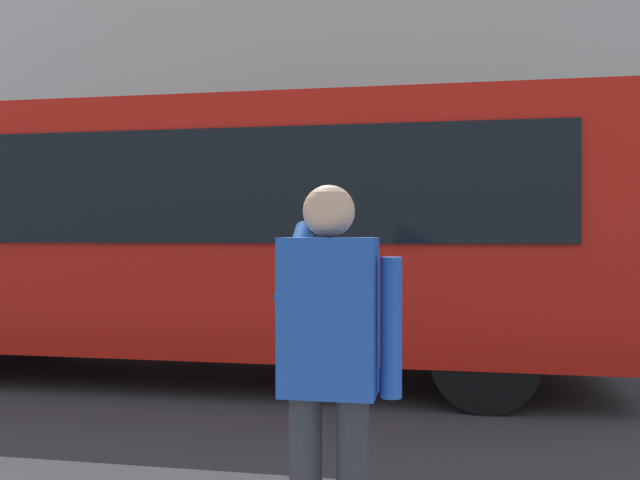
% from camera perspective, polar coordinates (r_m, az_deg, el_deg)
% --- Properties ---
extents(ground_plane, '(60.00, 60.00, 0.00)m').
position_cam_1_polar(ground_plane, '(7.78, 8.63, -11.64)').
color(ground_plane, '#38383A').
extents(building_facade_far, '(28.00, 1.55, 12.00)m').
position_cam_1_polar(building_facade_far, '(15.04, 9.64, 17.36)').
color(building_facade_far, beige).
rests_on(building_facade_far, ground_plane).
extents(red_bus, '(9.05, 2.54, 3.08)m').
position_cam_1_polar(red_bus, '(7.99, -9.04, 0.84)').
color(red_bus, red).
rests_on(red_bus, ground_plane).
extents(pedestrian_photographer, '(0.53, 0.52, 1.70)m').
position_cam_1_polar(pedestrian_photographer, '(2.91, 0.84, -9.45)').
color(pedestrian_photographer, '#2D2D33').
rests_on(pedestrian_photographer, sidewalk_curb).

